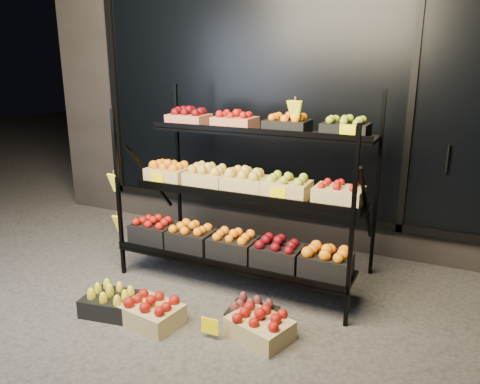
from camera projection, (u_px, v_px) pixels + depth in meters
The scene contains 9 objects.
ground at pixel (212, 306), 3.73m from camera, with size 24.00×24.00×0.00m, color #514F4C.
building at pixel (316, 72), 5.50m from camera, with size 6.00×2.08×3.50m.
display_rack at pixel (243, 193), 4.04m from camera, with size 2.18×1.02×1.68m.
tag_floor_a at pixel (151, 315), 3.49m from camera, with size 0.13×0.01×0.12m, color #FFE500.
tag_floor_b at pixel (210, 331), 3.28m from camera, with size 0.13×0.01×0.12m, color #FFE500.
floor_crate_left at pixel (151, 311), 3.47m from camera, with size 0.47×0.37×0.21m.
floor_crate_midleft at pixel (112, 301), 3.61m from camera, with size 0.47×0.38×0.21m.
floor_crate_midright at pixel (260, 325), 3.29m from camera, with size 0.50×0.42×0.21m.
floor_crate_right at pixel (252, 314), 3.45m from camera, with size 0.37×0.28×0.19m.
Camera 1 is at (1.64, -2.92, 1.90)m, focal length 35.00 mm.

